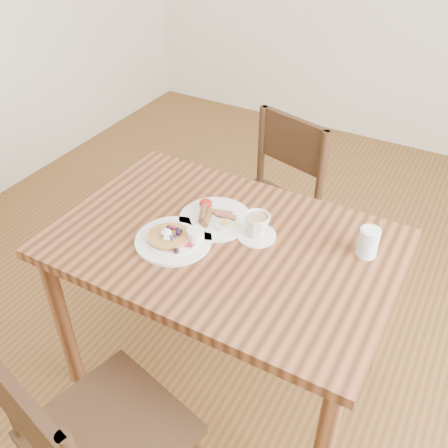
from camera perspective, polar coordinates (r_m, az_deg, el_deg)
name	(u,v)px	position (r m, az deg, el deg)	size (l,w,h in m)	color
ground	(224,371)	(2.30, 0.00, -16.43)	(5.00, 5.00, 0.00)	brown
dining_table	(224,261)	(1.82, 0.00, -4.23)	(1.20, 0.80, 0.75)	brown
chair_near	(92,438)	(1.61, -14.87, -22.54)	(0.51, 0.51, 0.88)	#381E14
chair_far	(271,201)	(2.41, 5.36, 2.67)	(0.52, 0.52, 0.88)	#381E14
pancake_plate	(175,238)	(1.75, -5.64, -1.66)	(0.27, 0.27, 0.06)	white
breakfast_plate	(214,217)	(1.84, -1.12, 0.76)	(0.27, 0.27, 0.04)	white
teacup_saucer	(257,227)	(1.75, 3.78, -0.31)	(0.14, 0.14, 0.09)	white
water_glass	(368,242)	(1.73, 16.15, -2.02)	(0.07, 0.07, 0.10)	silver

